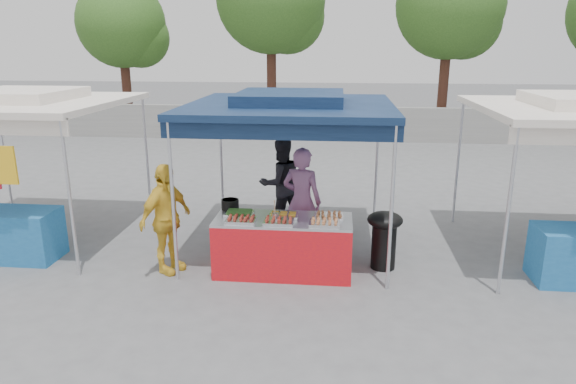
# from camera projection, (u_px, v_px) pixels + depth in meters

# --- Properties ---
(ground_plane) EXTENTS (80.00, 80.00, 0.00)m
(ground_plane) POSITION_uv_depth(u_px,v_px,m) (284.00, 269.00, 7.79)
(ground_plane) COLOR #5E5E60
(back_wall) EXTENTS (40.00, 0.25, 1.20)m
(back_wall) POSITION_uv_depth(u_px,v_px,m) (317.00, 124.00, 18.14)
(back_wall) COLOR gray
(back_wall) RESTS_ON ground_plane
(main_canopy) EXTENTS (3.20, 3.20, 2.57)m
(main_canopy) POSITION_uv_depth(u_px,v_px,m) (290.00, 105.00, 8.06)
(main_canopy) COLOR silver
(main_canopy) RESTS_ON ground_plane
(neighbor_stall_left) EXTENTS (3.20, 3.20, 2.57)m
(neighbor_stall_left) POSITION_uv_depth(u_px,v_px,m) (13.00, 152.00, 8.32)
(neighbor_stall_left) COLOR silver
(neighbor_stall_left) RESTS_ON ground_plane
(tree_0) EXTENTS (3.42, 3.34, 5.74)m
(tree_0) POSITION_uv_depth(u_px,v_px,m) (126.00, 27.00, 19.64)
(tree_0) COLOR #44241A
(tree_0) RESTS_ON ground_plane
(tree_1) EXTENTS (4.06, 4.06, 6.98)m
(tree_1) POSITION_uv_depth(u_px,v_px,m) (275.00, 3.00, 19.05)
(tree_1) COLOR #44241A
(tree_1) RESTS_ON ground_plane
(tree_2) EXTENTS (3.82, 3.82, 6.56)m
(tree_2) POSITION_uv_depth(u_px,v_px,m) (453.00, 10.00, 18.31)
(tree_2) COLOR #44241A
(tree_2) RESTS_ON ground_plane
(vendor_table) EXTENTS (2.00, 0.80, 0.85)m
(vendor_table) POSITION_uv_depth(u_px,v_px,m) (283.00, 246.00, 7.57)
(vendor_table) COLOR red
(vendor_table) RESTS_ON ground_plane
(food_tray_fl) EXTENTS (0.42, 0.30, 0.07)m
(food_tray_fl) POSITION_uv_depth(u_px,v_px,m) (241.00, 220.00, 7.28)
(food_tray_fl) COLOR silver
(food_tray_fl) RESTS_ON vendor_table
(food_tray_fm) EXTENTS (0.42, 0.30, 0.07)m
(food_tray_fm) POSITION_uv_depth(u_px,v_px,m) (279.00, 222.00, 7.22)
(food_tray_fm) COLOR silver
(food_tray_fm) RESTS_ON vendor_table
(food_tray_fr) EXTENTS (0.42, 0.30, 0.07)m
(food_tray_fr) POSITION_uv_depth(u_px,v_px,m) (324.00, 223.00, 7.16)
(food_tray_fr) COLOR silver
(food_tray_fr) RESTS_ON vendor_table
(food_tray_bl) EXTENTS (0.42, 0.30, 0.07)m
(food_tray_bl) POSITION_uv_depth(u_px,v_px,m) (239.00, 213.00, 7.57)
(food_tray_bl) COLOR silver
(food_tray_bl) RESTS_ON vendor_table
(food_tray_bm) EXTENTS (0.42, 0.30, 0.07)m
(food_tray_bm) POSITION_uv_depth(u_px,v_px,m) (283.00, 215.00, 7.50)
(food_tray_bm) COLOR silver
(food_tray_bm) RESTS_ON vendor_table
(food_tray_br) EXTENTS (0.42, 0.30, 0.07)m
(food_tray_br) POSITION_uv_depth(u_px,v_px,m) (329.00, 216.00, 7.44)
(food_tray_br) COLOR silver
(food_tray_br) RESTS_ON vendor_table
(cooking_pot) EXTENTS (0.27, 0.27, 0.16)m
(cooking_pot) POSITION_uv_depth(u_px,v_px,m) (230.00, 204.00, 7.85)
(cooking_pot) COLOR black
(cooking_pot) RESTS_ON vendor_table
(skewer_cup) EXTENTS (0.09, 0.09, 0.11)m
(skewer_cup) POSITION_uv_depth(u_px,v_px,m) (275.00, 217.00, 7.35)
(skewer_cup) COLOR silver
(skewer_cup) RESTS_ON vendor_table
(wok_burner) EXTENTS (0.53, 0.53, 0.89)m
(wok_burner) POSITION_uv_depth(u_px,v_px,m) (384.00, 235.00, 7.71)
(wok_burner) COLOR black
(wok_burner) RESTS_ON ground_plane
(crate_left) EXTENTS (0.50, 0.35, 0.30)m
(crate_left) POSITION_uv_depth(u_px,v_px,m) (259.00, 246.00, 8.30)
(crate_left) COLOR #1442AA
(crate_left) RESTS_ON ground_plane
(crate_right) EXTENTS (0.55, 0.38, 0.33)m
(crate_right) POSITION_uv_depth(u_px,v_px,m) (297.00, 246.00, 8.24)
(crate_right) COLOR #1442AA
(crate_right) RESTS_ON ground_plane
(crate_stacked) EXTENTS (0.51, 0.36, 0.31)m
(crate_stacked) POSITION_uv_depth(u_px,v_px,m) (297.00, 228.00, 8.15)
(crate_stacked) COLOR #1442AA
(crate_stacked) RESTS_ON crate_right
(vendor_woman) EXTENTS (0.73, 0.58, 1.75)m
(vendor_woman) POSITION_uv_depth(u_px,v_px,m) (302.00, 201.00, 8.17)
(vendor_woman) COLOR #905B88
(vendor_woman) RESTS_ON ground_plane
(helper_man) EXTENTS (1.03, 0.96, 1.68)m
(helper_man) POSITION_uv_depth(u_px,v_px,m) (281.00, 183.00, 9.37)
(helper_man) COLOR black
(helper_man) RESTS_ON ground_plane
(customer_person) EXTENTS (0.79, 1.05, 1.65)m
(customer_person) POSITION_uv_depth(u_px,v_px,m) (166.00, 219.00, 7.51)
(customer_person) COLOR yellow
(customer_person) RESTS_ON ground_plane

